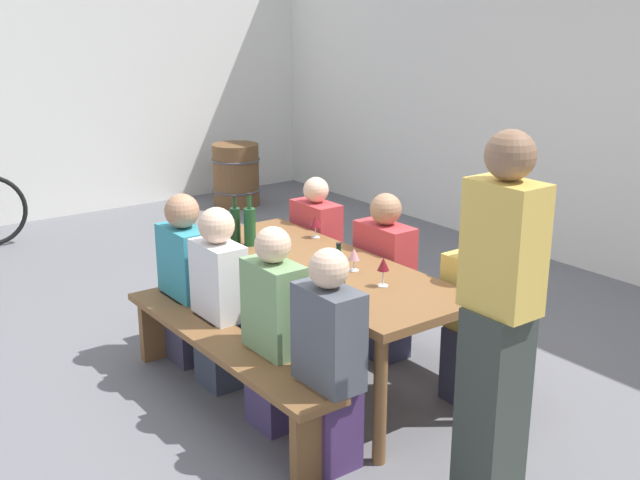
{
  "coord_description": "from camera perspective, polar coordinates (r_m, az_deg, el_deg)",
  "views": [
    {
      "loc": [
        3.53,
        -2.61,
        2.23
      ],
      "look_at": [
        0.0,
        0.0,
        0.9
      ],
      "focal_mm": 43.39,
      "sensor_mm": 36.0,
      "label": 1
    }
  ],
  "objects": [
    {
      "name": "ground_plane",
      "position": [
        4.92,
        0.0,
        -10.07
      ],
      "size": [
        24.0,
        24.0,
        0.0
      ],
      "primitive_type": "plane",
      "color": "slate"
    },
    {
      "name": "back_wall",
      "position": [
        6.83,
        22.56,
        10.32
      ],
      "size": [
        14.0,
        0.2,
        3.2
      ],
      "primitive_type": "cube",
      "color": "silver",
      "rests_on": "ground"
    },
    {
      "name": "side_wall",
      "position": [
        8.84,
        -19.66,
        11.85
      ],
      "size": [
        0.2,
        6.81,
        3.2
      ],
      "primitive_type": "cube",
      "color": "silver",
      "rests_on": "ground"
    },
    {
      "name": "tasting_table",
      "position": [
        4.66,
        0.0,
        -2.72
      ],
      "size": [
        2.03,
        0.76,
        0.75
      ],
      "color": "brown",
      "rests_on": "ground"
    },
    {
      "name": "bench_near",
      "position": [
        4.44,
        -7.17,
        -8.29
      ],
      "size": [
        1.93,
        0.3,
        0.45
      ],
      "color": "brown",
      "rests_on": "ground"
    },
    {
      "name": "bench_far",
      "position": [
        5.18,
        6.09,
        -4.48
      ],
      "size": [
        1.93,
        0.3,
        0.45
      ],
      "color": "brown",
      "rests_on": "ground"
    },
    {
      "name": "wine_bottle_0",
      "position": [
        4.0,
        1.37,
        -2.93
      ],
      "size": [
        0.07,
        0.07,
        0.32
      ],
      "color": "#143319",
      "rests_on": "tasting_table"
    },
    {
      "name": "wine_bottle_1",
      "position": [
        4.98,
        -5.2,
        1.06
      ],
      "size": [
        0.08,
        0.08,
        0.34
      ],
      "color": "#194723",
      "rests_on": "tasting_table"
    },
    {
      "name": "wine_bottle_2",
      "position": [
        5.03,
        -6.26,
        1.13
      ],
      "size": [
        0.07,
        0.07,
        0.32
      ],
      "color": "#143319",
      "rests_on": "tasting_table"
    },
    {
      "name": "wine_glass_0",
      "position": [
        4.24,
        4.69,
        -1.89
      ],
      "size": [
        0.07,
        0.07,
        0.17
      ],
      "color": "silver",
      "rests_on": "tasting_table"
    },
    {
      "name": "wine_glass_1",
      "position": [
        5.12,
        -0.33,
        1.38
      ],
      "size": [
        0.08,
        0.08,
        0.16
      ],
      "color": "silver",
      "rests_on": "tasting_table"
    },
    {
      "name": "wine_glass_2",
      "position": [
        4.49,
        2.52,
        -1.13
      ],
      "size": [
        0.07,
        0.07,
        0.14
      ],
      "color": "silver",
      "rests_on": "tasting_table"
    },
    {
      "name": "seated_guest_near_0",
      "position": [
        5.04,
        -9.88,
        -3.1
      ],
      "size": [
        0.41,
        0.24,
        1.12
      ],
      "rotation": [
        0.0,
        0.0,
        1.57
      ],
      "color": "#3A354B",
      "rests_on": "ground"
    },
    {
      "name": "seated_guest_near_1",
      "position": [
        4.67,
        -7.42,
        -4.54
      ],
      "size": [
        0.37,
        0.24,
        1.12
      ],
      "rotation": [
        0.0,
        0.0,
        1.57
      ],
      "color": "#393E50",
      "rests_on": "ground"
    },
    {
      "name": "seated_guest_near_2",
      "position": [
        4.19,
        -3.38,
        -6.93
      ],
      "size": [
        0.36,
        0.24,
        1.14
      ],
      "rotation": [
        0.0,
        0.0,
        1.57
      ],
      "color": "#463964",
      "rests_on": "ground"
    },
    {
      "name": "seated_guest_near_3",
      "position": [
        3.83,
        0.63,
        -9.24
      ],
      "size": [
        0.36,
        0.24,
        1.15
      ],
      "rotation": [
        0.0,
        0.0,
        1.57
      ],
      "color": "#462D5F",
      "rests_on": "ground"
    },
    {
      "name": "seated_guest_far_0",
      "position": [
        5.59,
        -0.29,
        -1.09
      ],
      "size": [
        0.38,
        0.24,
        1.08
      ],
      "rotation": [
        0.0,
        0.0,
        -1.57
      ],
      "color": "#2C3538",
      "rests_on": "ground"
    },
    {
      "name": "seated_guest_far_1",
      "position": [
        5.04,
        4.74,
        -3.03
      ],
      "size": [
        0.41,
        0.24,
        1.11
      ],
      "rotation": [
        0.0,
        0.0,
        -1.57
      ],
      "color": "#363858",
      "rests_on": "ground"
    },
    {
      "name": "seated_guest_far_2",
      "position": [
        4.52,
        11.38,
        -5.83
      ],
      "size": [
        0.4,
        0.24,
        1.09
      ],
      "rotation": [
        0.0,
        0.0,
        -1.57
      ],
      "color": "#35364D",
      "rests_on": "ground"
    },
    {
      "name": "standing_host",
      "position": [
        3.47,
        12.97,
        -6.62
      ],
      "size": [
        0.33,
        0.24,
        1.76
      ],
      "rotation": [
        0.0,
        0.0,
        3.14
      ],
      "color": "#343B36",
      "rests_on": "ground"
    },
    {
      "name": "wine_barrel",
      "position": [
        9.03,
        -6.22,
        4.82
      ],
      "size": [
        0.57,
        0.57,
        0.71
      ],
      "color": "brown",
      "rests_on": "ground"
    }
  ]
}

